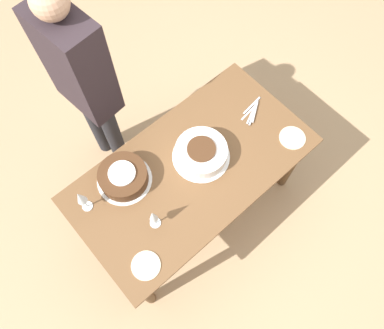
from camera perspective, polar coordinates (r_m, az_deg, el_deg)
name	(u,v)px	position (r m, az deg, el deg)	size (l,w,h in m)	color
ground_plane	(192,205)	(2.94, 0.00, -6.25)	(12.00, 12.00, 0.00)	tan
dining_table	(192,175)	(2.36, 0.00, -1.66)	(1.49, 0.80, 0.74)	brown
cake_center_white	(201,153)	(2.24, 1.42, 1.78)	(0.35, 0.35, 0.11)	white
cake_front_chocolate	(123,177)	(2.22, -10.42, -1.84)	(0.33, 0.33, 0.11)	white
wine_glass_near	(153,216)	(2.02, -5.94, -7.87)	(0.06, 0.06, 0.20)	silver
wine_glass_far	(81,198)	(2.12, -16.62, -4.90)	(0.06, 0.06, 0.21)	silver
dessert_plate_left	(292,138)	(2.43, 15.05, 3.94)	(0.17, 0.17, 0.01)	beige
dessert_plate_right	(146,266)	(2.11, -7.04, -15.03)	(0.16, 0.16, 0.01)	beige
fork_pile	(252,111)	(2.47, 9.17, 8.03)	(0.21, 0.12, 0.01)	silver
person_cutting	(83,79)	(2.34, -16.29, 12.40)	(0.26, 0.42, 1.67)	#232328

